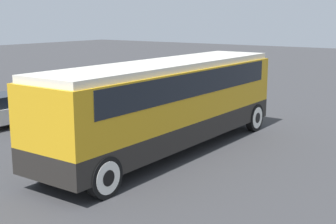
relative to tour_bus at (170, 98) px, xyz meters
name	(u,v)px	position (x,y,z in m)	size (l,w,h in m)	color
ground_plane	(168,152)	(-0.10, 0.00, -1.96)	(120.00, 120.00, 0.00)	#38383A
tour_bus	(170,98)	(0.00, 0.00, 0.00)	(11.27, 2.62, 3.24)	black
parked_car_near	(99,105)	(2.52, 5.87, -1.30)	(4.79, 1.87, 1.32)	navy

